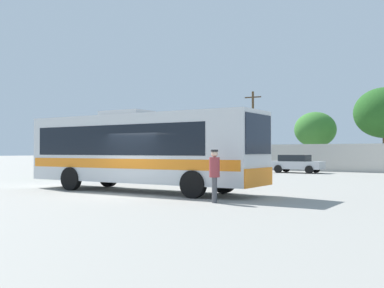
{
  "coord_description": "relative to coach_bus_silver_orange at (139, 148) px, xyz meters",
  "views": [
    {
      "loc": [
        12.87,
        -13.11,
        1.76
      ],
      "look_at": [
        0.28,
        4.05,
        2.1
      ],
      "focal_mm": 42.29,
      "sensor_mm": 36.0,
      "label": 1
    }
  ],
  "objects": [
    {
      "name": "vendor_umbrella_near_gate_green",
      "position": [
        -10.49,
        4.28,
        0.02
      ],
      "size": [
        2.52,
        2.52,
        2.29
      ],
      "color": "gray",
      "rests_on": "ground_plane"
    },
    {
      "name": "coach_bus_silver_orange",
      "position": [
        0.0,
        0.0,
        0.0
      ],
      "size": [
        11.28,
        3.37,
        3.56
      ],
      "color": "silver",
      "rests_on": "ground_plane"
    },
    {
      "name": "perimeter_wall",
      "position": [
        0.74,
        24.1,
        -0.71
      ],
      "size": [
        80.0,
        0.3,
        2.39
      ],
      "primitive_type": "cube",
      "color": "beige",
      "rests_on": "ground_plane"
    },
    {
      "name": "parked_car_leftmost_dark_blue",
      "position": [
        -12.96,
        20.16,
        -1.14
      ],
      "size": [
        4.06,
        2.05,
        1.44
      ],
      "color": "navy",
      "rests_on": "ground_plane"
    },
    {
      "name": "utility_pole_far",
      "position": [
        -9.06,
        27.05,
        2.28
      ],
      "size": [
        1.8,
        0.34,
        8.0
      ],
      "color": "#4C3823",
      "rests_on": "ground_plane"
    },
    {
      "name": "roadside_tree_midleft",
      "position": [
        -3.47,
        29.97,
        2.07
      ],
      "size": [
        4.22,
        4.22,
        5.77
      ],
      "color": "brown",
      "rests_on": "ground_plane"
    },
    {
      "name": "parked_car_second_grey",
      "position": [
        -6.92,
        19.73,
        -1.12
      ],
      "size": [
        4.55,
        2.28,
        1.48
      ],
      "color": "slate",
      "rests_on": "ground_plane"
    },
    {
      "name": "roadside_tree_left",
      "position": [
        -12.72,
        29.25,
        2.89
      ],
      "size": [
        4.4,
        4.4,
        6.67
      ],
      "color": "brown",
      "rests_on": "ground_plane"
    },
    {
      "name": "roadside_tree_midright",
      "position": [
        3.83,
        27.33,
        3.24
      ],
      "size": [
        5.23,
        5.23,
        7.37
      ],
      "color": "brown",
      "rests_on": "ground_plane"
    },
    {
      "name": "ground_plane",
      "position": [
        0.74,
        8.48,
        -1.9
      ],
      "size": [
        300.0,
        300.0,
        0.0
      ],
      "primitive_type": "plane",
      "color": "gray"
    },
    {
      "name": "attendant_by_bus_door",
      "position": [
        5.08,
        -1.69,
        -0.87
      ],
      "size": [
        0.49,
        0.49,
        1.81
      ],
      "color": "#4C4C51",
      "rests_on": "ground_plane"
    },
    {
      "name": "parked_car_third_silver",
      "position": [
        -1.27,
        20.06,
        -1.13
      ],
      "size": [
        4.24,
        2.18,
        1.46
      ],
      "color": "#B7BABF",
      "rests_on": "ground_plane"
    }
  ]
}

